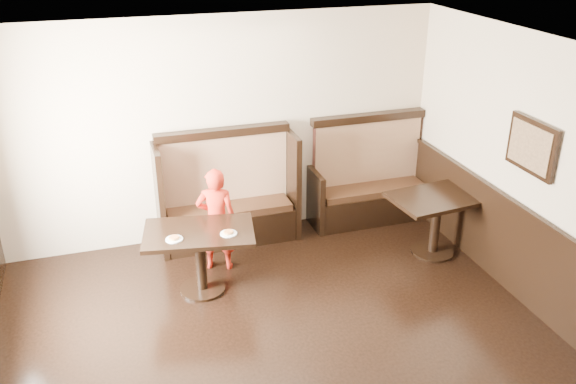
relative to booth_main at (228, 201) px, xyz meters
name	(u,v)px	position (x,y,z in m)	size (l,w,h in m)	color
room_shell	(272,343)	(-0.30, -3.01, 0.14)	(7.00, 7.00, 7.00)	#C7B590
booth_main	(228,201)	(0.00, 0.00, 0.00)	(1.75, 0.72, 1.45)	black
booth_neighbor	(369,185)	(1.95, 0.00, -0.05)	(1.65, 0.72, 1.45)	black
table_main	(200,245)	(-0.55, -1.08, 0.05)	(1.28, 0.93, 0.75)	black
table_neighbor	(437,210)	(2.32, -1.13, 0.05)	(1.19, 0.84, 0.78)	black
child	(217,220)	(-0.27, -0.65, 0.10)	(0.46, 0.30, 1.26)	red
pizza_plate_left	(174,239)	(-0.82, -1.19, 0.23)	(0.18, 0.18, 0.03)	white
pizza_plate_right	(229,233)	(-0.26, -1.24, 0.23)	(0.18, 0.18, 0.03)	white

